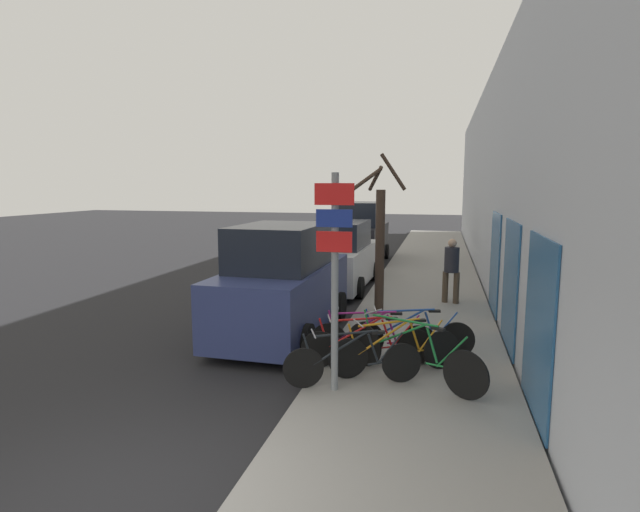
# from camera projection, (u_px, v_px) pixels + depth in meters

# --- Properties ---
(ground_plane) EXTENTS (80.00, 80.00, 0.00)m
(ground_plane) POSITION_uv_depth(u_px,v_px,m) (342.00, 287.00, 15.63)
(ground_plane) COLOR black
(sidewalk_curb) EXTENTS (3.20, 32.00, 0.15)m
(sidewalk_curb) POSITION_uv_depth(u_px,v_px,m) (429.00, 273.00, 17.71)
(sidewalk_curb) COLOR gray
(sidewalk_curb) RESTS_ON ground
(building_facade) EXTENTS (0.23, 32.00, 6.50)m
(building_facade) POSITION_uv_depth(u_px,v_px,m) (485.00, 183.00, 16.77)
(building_facade) COLOR #B2B7C1
(building_facade) RESTS_ON ground
(signpost) EXTENTS (0.57, 0.13, 3.21)m
(signpost) POSITION_uv_depth(u_px,v_px,m) (335.00, 271.00, 7.20)
(signpost) COLOR gray
(signpost) RESTS_ON sidewalk_curb
(bicycle_0) EXTENTS (2.00, 0.86, 0.86)m
(bicycle_0) POSITION_uv_depth(u_px,v_px,m) (353.00, 362.00, 7.58)
(bicycle_0) COLOR black
(bicycle_0) RESTS_ON sidewalk_curb
(bicycle_1) EXTENTS (2.23, 1.39, 0.99)m
(bicycle_1) POSITION_uv_depth(u_px,v_px,m) (411.00, 355.00, 7.73)
(bicycle_1) COLOR black
(bicycle_1) RESTS_ON sidewalk_curb
(bicycle_2) EXTENTS (2.01, 1.11, 0.90)m
(bicycle_2) POSITION_uv_depth(u_px,v_px,m) (396.00, 350.00, 8.04)
(bicycle_2) COLOR black
(bicycle_2) RESTS_ON sidewalk_curb
(bicycle_3) EXTENTS (2.15, 0.77, 0.86)m
(bicycle_3) POSITION_uv_depth(u_px,v_px,m) (367.00, 345.00, 8.37)
(bicycle_3) COLOR black
(bicycle_3) RESTS_ON sidewalk_curb
(bicycle_4) EXTENTS (2.18, 0.50, 0.90)m
(bicycle_4) POSITION_uv_depth(u_px,v_px,m) (373.00, 340.00, 8.61)
(bicycle_4) COLOR black
(bicycle_4) RESTS_ON sidewalk_curb
(bicycle_5) EXTENTS (2.20, 0.60, 0.90)m
(bicycle_5) POSITION_uv_depth(u_px,v_px,m) (411.00, 337.00, 8.77)
(bicycle_5) COLOR black
(bicycle_5) RESTS_ON sidewalk_curb
(parked_car_0) EXTENTS (2.12, 4.54, 2.37)m
(parked_car_0) POSITION_uv_depth(u_px,v_px,m) (283.00, 285.00, 10.56)
(parked_car_0) COLOR navy
(parked_car_0) RESTS_ON ground
(parked_car_1) EXTENTS (2.01, 4.66, 2.07)m
(parked_car_1) POSITION_uv_depth(u_px,v_px,m) (341.00, 257.00, 15.49)
(parked_car_1) COLOR silver
(parked_car_1) RESTS_ON ground
(parked_car_2) EXTENTS (2.13, 4.34, 2.49)m
(parked_car_2) POSITION_uv_depth(u_px,v_px,m) (359.00, 236.00, 20.40)
(parked_car_2) COLOR black
(parked_car_2) RESTS_ON ground
(pedestrian_near) EXTENTS (0.43, 0.37, 1.67)m
(pedestrian_near) POSITION_uv_depth(u_px,v_px,m) (452.00, 266.00, 12.81)
(pedestrian_near) COLOR #4C3D2D
(pedestrian_near) RESTS_ON sidewalk_curb
(street_tree) EXTENTS (1.25, 0.91, 3.76)m
(street_tree) POSITION_uv_depth(u_px,v_px,m) (380.00, 243.00, 11.75)
(street_tree) COLOR #3D2D23
(street_tree) RESTS_ON sidewalk_curb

